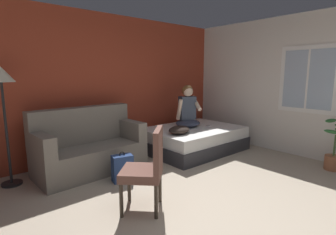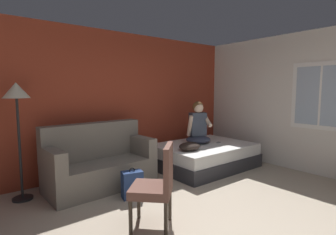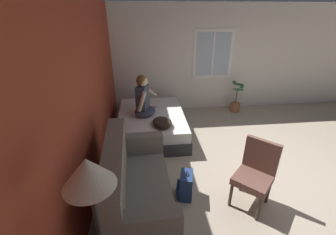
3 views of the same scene
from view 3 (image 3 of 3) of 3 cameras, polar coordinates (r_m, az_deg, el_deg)
The scene contains 12 objects.
ground_plane at distance 4.33m, azimuth 26.47°, elevation -13.40°, with size 40.00×40.00×0.00m, color tan.
wall_back_accent at distance 3.11m, azimuth -21.93°, elevation 1.24°, with size 11.05×0.16×2.70m, color #993823.
wall_side_with_window at distance 6.34m, azimuth 14.53°, elevation 14.25°, with size 0.19×7.36×2.70m.
bed at distance 5.04m, azimuth -4.22°, elevation -1.51°, with size 1.97×1.46×0.48m.
couch at distance 3.17m, azimuth -8.48°, elevation -17.30°, with size 1.74×0.90×1.04m.
side_chair at distance 3.39m, azimuth 21.32°, elevation -12.80°, with size 0.65×0.65×0.98m.
person_seated at distance 4.76m, azimuth -6.22°, elevation 4.65°, with size 0.63×0.58×0.88m.
backpack at distance 3.48m, azimuth 4.48°, elevation -16.82°, with size 0.33×0.29×0.46m.
throw_pillow at distance 4.38m, azimuth -1.46°, elevation -1.28°, with size 0.48×0.36×0.14m, color #2D231E.
cell_phone at distance 5.24m, azimuth -3.39°, elevation 2.65°, with size 0.07×0.14×0.01m, color #B7B7BC.
floor_lamp at distance 1.70m, azimuth -18.86°, elevation -17.26°, with size 0.36×0.36×1.70m.
potted_plant at distance 6.35m, azimuth 16.86°, elevation 4.04°, with size 0.39×0.37×0.85m.
Camera 3 is at (-2.73, 2.18, 2.55)m, focal length 24.00 mm.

